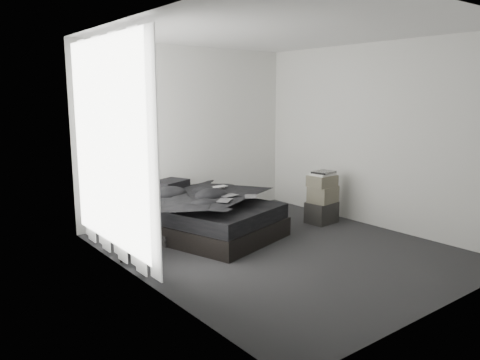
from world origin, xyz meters
TOP-DOWN VIEW (x-y plane):
  - floor at (0.00, 0.00)m, footprint 3.60×4.20m
  - ceiling at (0.00, 0.00)m, footprint 3.60×4.20m
  - wall_back at (0.00, 2.10)m, footprint 3.60×0.01m
  - wall_front at (0.00, -2.10)m, footprint 3.60×0.01m
  - wall_left at (-1.80, 0.00)m, footprint 0.01×4.20m
  - wall_right at (1.80, 0.00)m, footprint 0.01×4.20m
  - window_left at (-1.78, 0.90)m, footprint 0.02×2.00m
  - curtain_left at (-1.73, 0.90)m, footprint 0.06×2.12m
  - bed at (-0.41, 1.02)m, footprint 1.83×2.13m
  - mattress at (-0.41, 1.02)m, footprint 1.77×2.07m
  - duvet at (-0.39, 0.98)m, footprint 1.73×1.87m
  - pillow_lower at (-0.65, 1.69)m, footprint 0.63×0.51m
  - pillow_upper at (-0.58, 1.69)m, footprint 0.61×0.52m
  - laptop at (-0.10, 1.16)m, footprint 0.30×0.20m
  - comic_a at (-0.48, 0.49)m, footprint 0.27×0.26m
  - comic_b at (-0.26, 0.69)m, footprint 0.24×0.17m
  - comic_c at (-0.08, 0.47)m, footprint 0.26×0.27m
  - side_stand at (-1.56, 0.84)m, footprint 0.51×0.51m
  - papers at (-1.55, 0.82)m, footprint 0.32×0.26m
  - floor_books at (-1.05, 0.99)m, footprint 0.16×0.21m
  - box_lower at (1.31, 0.51)m, footprint 0.45×0.36m
  - box_mid at (1.32, 0.50)m, footprint 0.44×0.37m
  - box_upper at (1.30, 0.51)m, footprint 0.39×0.31m
  - art_book_white at (1.31, 0.51)m, footprint 0.34×0.28m
  - art_book_snake at (1.32, 0.50)m, footprint 0.35×0.30m

SIDE VIEW (x-z plane):
  - floor at x=0.00m, z-range -0.01..0.01m
  - floor_books at x=-1.05m, z-range 0.00..0.14m
  - bed at x=-0.41m, z-range 0.00..0.25m
  - box_lower at x=1.31m, z-range 0.00..0.31m
  - mattress at x=-0.41m, z-range 0.25..0.44m
  - side_stand at x=-1.56m, z-range 0.00..0.74m
  - box_mid at x=1.32m, z-range 0.31..0.55m
  - pillow_lower at x=-0.65m, z-range 0.44..0.57m
  - duvet at x=-0.39m, z-range 0.44..0.65m
  - pillow_upper at x=-0.58m, z-range 0.57..0.68m
  - box_upper at x=1.30m, z-range 0.55..0.72m
  - comic_a at x=-0.48m, z-range 0.65..0.66m
  - comic_b at x=-0.26m, z-range 0.66..0.67m
  - laptop at x=-0.10m, z-range 0.65..0.68m
  - comic_c at x=-0.08m, z-range 0.66..0.67m
  - art_book_white at x=1.31m, z-range 0.72..0.75m
  - papers at x=-1.55m, z-range 0.74..0.75m
  - art_book_snake at x=1.32m, z-range 0.75..0.78m
  - curtain_left at x=-1.73m, z-range 0.04..2.52m
  - wall_back at x=0.00m, z-range 0.00..2.60m
  - wall_front at x=0.00m, z-range 0.00..2.60m
  - wall_left at x=-1.80m, z-range 0.00..2.60m
  - wall_right at x=1.80m, z-range 0.00..2.60m
  - window_left at x=-1.78m, z-range 0.20..2.50m
  - ceiling at x=0.00m, z-range 2.60..2.60m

